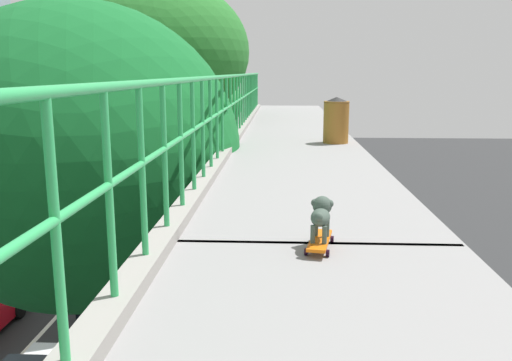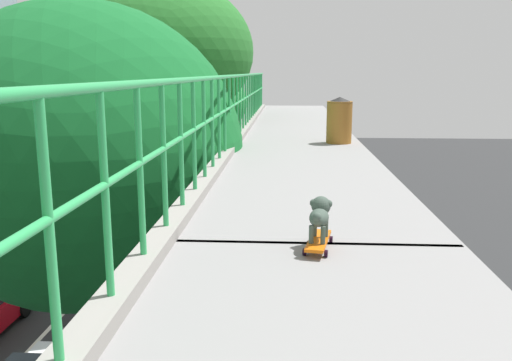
# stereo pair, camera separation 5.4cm
# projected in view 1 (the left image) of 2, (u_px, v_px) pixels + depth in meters

# --- Properties ---
(overpass_deck) EXTENTS (2.41, 37.28, 0.46)m
(overpass_deck) POSITION_uv_depth(u_px,v_px,m) (322.00, 355.00, 2.99)
(overpass_deck) COLOR gray
(overpass_deck) RESTS_ON bridge_pier
(green_railing) EXTENTS (0.20, 35.42, 1.27)m
(green_railing) POSITION_uv_depth(u_px,v_px,m) (113.00, 262.00, 2.94)
(green_railing) COLOR gray
(green_railing) RESTS_ON overpass_deck
(car_black_seventh) EXTENTS (1.79, 4.20, 1.47)m
(car_black_seventh) POSITION_uv_depth(u_px,v_px,m) (123.00, 281.00, 17.98)
(car_black_seventh) COLOR black
(car_black_seventh) RESTS_ON ground
(city_bus) EXTENTS (2.66, 10.96, 3.38)m
(city_bus) POSITION_uv_depth(u_px,v_px,m) (117.00, 177.00, 29.35)
(city_bus) COLOR white
(city_bus) RESTS_ON ground
(roadside_tree_mid) EXTENTS (5.73, 5.73, 8.83)m
(roadside_tree_mid) POSITION_uv_depth(u_px,v_px,m) (82.00, 158.00, 9.65)
(roadside_tree_mid) COLOR brown
(roadside_tree_mid) RESTS_ON ground
(roadside_tree_far) EXTENTS (5.26, 5.26, 10.24)m
(roadside_tree_far) POSITION_uv_depth(u_px,v_px,m) (159.00, 54.00, 15.60)
(roadside_tree_far) COLOR #4E3E1F
(roadside_tree_far) RESTS_ON ground
(roadside_tree_farthest) EXTENTS (3.63, 3.63, 7.68)m
(roadside_tree_farthest) POSITION_uv_depth(u_px,v_px,m) (197.00, 108.00, 21.14)
(roadside_tree_farthest) COLOR #583021
(roadside_tree_farthest) RESTS_ON ground
(toy_skateboard) EXTENTS (0.25, 0.54, 0.08)m
(toy_skateboard) POSITION_uv_depth(u_px,v_px,m) (320.00, 241.00, 4.07)
(toy_skateboard) COLOR #DE600C
(toy_skateboard) RESTS_ON overpass_deck
(small_dog) EXTENTS (0.20, 0.37, 0.31)m
(small_dog) POSITION_uv_depth(u_px,v_px,m) (321.00, 213.00, 4.05)
(small_dog) COLOR #3E4E44
(small_dog) RESTS_ON toy_skateboard
(litter_bin) EXTENTS (0.48, 0.48, 0.86)m
(litter_bin) POSITION_uv_depth(u_px,v_px,m) (336.00, 120.00, 10.03)
(litter_bin) COLOR #965E22
(litter_bin) RESTS_ON overpass_deck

